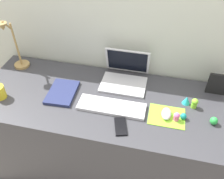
{
  "coord_description": "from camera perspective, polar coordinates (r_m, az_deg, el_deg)",
  "views": [
    {
      "loc": [
        0.28,
        -1.08,
        1.79
      ],
      "look_at": [
        0.03,
        0.0,
        0.83
      ],
      "focal_mm": 39.02,
      "sensor_mm": 36.0,
      "label": 1
    }
  ],
  "objects": [
    {
      "name": "toy_figurine_pink",
      "position": [
        1.44,
        14.9,
        -6.17
      ],
      "size": [
        0.04,
        0.04,
        0.06
      ],
      "color": "pink",
      "rests_on": "desk"
    },
    {
      "name": "cell_phone",
      "position": [
        1.38,
        2.01,
        -8.62
      ],
      "size": [
        0.1,
        0.14,
        0.01
      ],
      "primitive_type": "cube",
      "rotation": [
        0.0,
        0.0,
        0.29
      ],
      "color": "black",
      "rests_on": "desk"
    },
    {
      "name": "toy_figurine_teal",
      "position": [
        1.46,
        16.39,
        -6.07
      ],
      "size": [
        0.04,
        0.04,
        0.04
      ],
      "primitive_type": "ellipsoid",
      "color": "teal",
      "rests_on": "desk"
    },
    {
      "name": "picture_frame",
      "position": [
        1.67,
        23.47,
        1.14
      ],
      "size": [
        0.12,
        0.02,
        0.15
      ],
      "primitive_type": "cube",
      "color": "black",
      "rests_on": "desk"
    },
    {
      "name": "desk",
      "position": [
        1.81,
        -0.85,
        -10.94
      ],
      "size": [
        1.69,
        0.65,
        0.74
      ],
      "primitive_type": "cube",
      "color": "#38383D",
      "rests_on": "ground_plane"
    },
    {
      "name": "mouse",
      "position": [
        1.45,
        12.61,
        -5.54
      ],
      "size": [
        0.06,
        0.1,
        0.03
      ],
      "primitive_type": "ellipsoid",
      "color": "silver",
      "rests_on": "mousepad"
    },
    {
      "name": "mousepad",
      "position": [
        1.47,
        12.68,
        -6.11
      ],
      "size": [
        0.21,
        0.17,
        0.0
      ],
      "primitive_type": "cube",
      "color": "#8CDB33",
      "rests_on": "desk"
    },
    {
      "name": "ground_plane",
      "position": [
        2.11,
        -0.75,
        -17.13
      ],
      "size": [
        6.0,
        6.0,
        0.0
      ],
      "primitive_type": "plane",
      "color": "gray"
    },
    {
      "name": "back_wall",
      "position": [
        1.81,
        1.79,
        5.07
      ],
      "size": [
        2.89,
        0.05,
        1.46
      ],
      "primitive_type": "cube",
      "color": "beige",
      "rests_on": "ground_plane"
    },
    {
      "name": "toy_figurine_lime",
      "position": [
        1.54,
        18.79,
        -3.01
      ],
      "size": [
        0.04,
        0.04,
        0.07
      ],
      "color": "#8CDB33",
      "rests_on": "desk"
    },
    {
      "name": "desk_lamp",
      "position": [
        1.82,
        -22.06,
        9.26
      ],
      "size": [
        0.11,
        0.16,
        0.39
      ],
      "color": "#A5844C",
      "rests_on": "desk"
    },
    {
      "name": "notebook_pad",
      "position": [
        1.6,
        -11.58,
        -0.64
      ],
      "size": [
        0.18,
        0.25,
        0.02
      ],
      "primitive_type": "cube",
      "rotation": [
        0.0,
        0.0,
        0.05
      ],
      "color": "navy",
      "rests_on": "desk"
    },
    {
      "name": "toy_figurine_green",
      "position": [
        1.49,
        22.75,
        -6.8
      ],
      "size": [
        0.04,
        0.04,
        0.05
      ],
      "primitive_type": "ellipsoid",
      "color": "green",
      "rests_on": "desk"
    },
    {
      "name": "keyboard",
      "position": [
        1.47,
        -0.11,
        -4.06
      ],
      "size": [
        0.41,
        0.13,
        0.02
      ],
      "primitive_type": "cube",
      "color": "silver",
      "rests_on": "desk"
    },
    {
      "name": "toy_figurine_cyan",
      "position": [
        1.56,
        17.06,
        -2.4
      ],
      "size": [
        0.05,
        0.05,
        0.05
      ],
      "primitive_type": "cone",
      "color": "#28B7CC",
      "rests_on": "desk"
    },
    {
      "name": "laptop",
      "position": [
        1.65,
        3.1,
        3.68
      ],
      "size": [
        0.3,
        0.26,
        0.21
      ],
      "color": "silver",
      "rests_on": "desk"
    }
  ]
}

